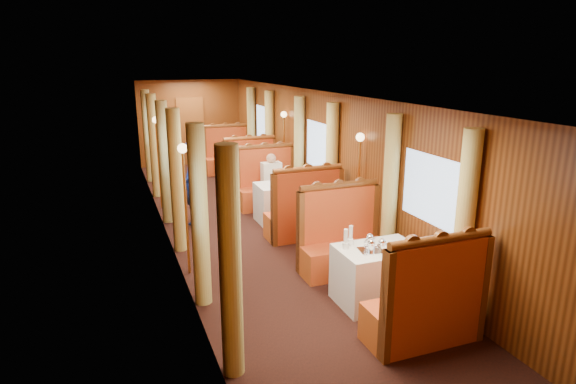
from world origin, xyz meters
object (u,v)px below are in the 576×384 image
banquette_far_aft (228,157)px  tea_tray (372,250)px  table_near (377,275)px  table_mid (284,202)px  table_far (237,166)px  teapot_back (369,242)px  steward (194,184)px  rose_vase_far (237,146)px  rose_vase_mid (285,175)px  teapot_right (382,246)px  banquette_near_fwd (426,308)px  teapot_left (371,247)px  banquette_mid_fwd (304,215)px  banquette_far_fwd (248,173)px  banquette_near_aft (342,244)px  banquette_mid_aft (267,188)px  passenger (272,176)px  fruit_plate (406,247)px

banquette_far_aft → tea_tray: size_ratio=3.94×
table_near → tea_tray: tea_tray is taller
table_mid → table_far: bearing=90.0°
teapot_back → steward: steward is taller
table_far → rose_vase_far: rose_vase_far is taller
teapot_back → rose_vase_mid: rose_vase_mid is taller
table_mid → teapot_right: teapot_right is taller
banquette_near_fwd → teapot_left: 1.03m
banquette_mid_fwd → rose_vase_mid: banquette_mid_fwd is taller
banquette_far_fwd → teapot_back: 5.93m
banquette_near_aft → banquette_far_fwd: 4.97m
banquette_far_fwd → rose_vase_far: bearing=90.4°
banquette_near_aft → teapot_back: banquette_near_aft is taller
banquette_mid_fwd → steward: size_ratio=0.80×
banquette_far_aft → teapot_right: (-0.02, -8.12, 0.39)m
banquette_mid_aft → teapot_left: 4.61m
banquette_mid_fwd → teapot_left: size_ratio=8.32×
rose_vase_far → passenger: size_ratio=0.47×
banquette_mid_aft → teapot_back: size_ratio=8.10×
banquette_near_aft → teapot_left: 1.17m
teapot_right → rose_vase_mid: (0.06, 3.63, 0.11)m
tea_tray → teapot_right: (0.11, -0.04, 0.06)m
tea_tray → rose_vase_far: (0.12, 7.03, 0.17)m
banquette_mid_aft → teapot_right: 4.63m
banquette_near_aft → rose_vase_far: banquette_near_aft is taller
rose_vase_mid → fruit_plate: bearing=-85.7°
table_far → rose_vase_far: (-0.01, -0.03, 0.55)m
table_near → teapot_left: (-0.17, -0.08, 0.44)m
banquette_near_aft → tea_tray: (-0.13, -1.07, 0.33)m
table_near → banquette_far_aft: 8.01m
fruit_plate → table_far: bearing=92.5°
rose_vase_mid → banquette_far_aft: bearing=90.5°
banquette_mid_aft → fruit_plate: size_ratio=5.65×
banquette_far_fwd → rose_vase_far: (-0.01, 0.99, 0.50)m
tea_tray → teapot_left: teapot_left is taller
banquette_mid_aft → table_far: bearing=90.0°
banquette_far_aft → teapot_back: 7.95m
banquette_near_aft → banquette_far_aft: (0.00, 7.00, 0.00)m
steward → passenger: size_ratio=2.21×
banquette_near_fwd → teapot_right: (-0.02, 0.91, 0.39)m
banquette_mid_fwd → banquette_mid_aft: size_ratio=1.00×
banquette_mid_aft → teapot_right: size_ratio=8.65×
banquette_near_aft → teapot_right: (-0.02, -1.12, 0.39)m
table_near → banquette_near_fwd: (0.00, -1.01, 0.05)m
table_near → teapot_right: size_ratio=6.78×
teapot_right → banquette_mid_aft: bearing=83.0°
teapot_right → passenger: size_ratio=0.20×
table_near → fruit_plate: bearing=-22.0°
banquette_far_fwd → teapot_right: 6.10m
banquette_far_fwd → table_near: bearing=-90.0°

